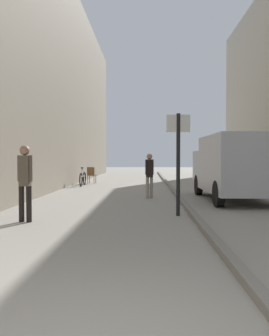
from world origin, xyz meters
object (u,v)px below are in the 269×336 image
at_px(pedestrian_main_foreground, 25,178).
at_px(street_sign_post, 178,155).
at_px(cafe_chair_near_window, 91,174).
at_px(delivery_van, 235,166).
at_px(pedestrian_mid_block, 149,173).
at_px(bicycle_leaning, 83,179).

bearing_deg(pedestrian_main_foreground, street_sign_post, -161.73).
height_order(pedestrian_main_foreground, cafe_chair_near_window, pedestrian_main_foreground).
relative_size(street_sign_post, cafe_chair_near_window, 2.77).
xyz_separation_m(street_sign_post, cafe_chair_near_window, (-3.98, 10.90, -1.00)).
distance_m(pedestrian_main_foreground, delivery_van, 7.20).
bearing_deg(pedestrian_main_foreground, delivery_van, -141.20).
height_order(pedestrian_mid_block, delivery_van, delivery_van).
height_order(pedestrian_mid_block, bicycle_leaning, pedestrian_mid_block).
height_order(pedestrian_main_foreground, delivery_van, delivery_van).
xyz_separation_m(street_sign_post, bicycle_leaning, (-4.16, 9.22, -1.16)).
relative_size(bicycle_leaning, cafe_chair_near_window, 1.88).
xyz_separation_m(pedestrian_mid_block, bicycle_leaning, (-3.47, 5.43, -0.56)).
bearing_deg(pedestrian_main_foreground, bicycle_leaning, -83.69).
xyz_separation_m(bicycle_leaning, cafe_chair_near_window, (0.19, 1.68, 0.17)).
height_order(street_sign_post, cafe_chair_near_window, street_sign_post).
bearing_deg(street_sign_post, pedestrian_main_foreground, 13.39).
relative_size(delivery_van, cafe_chair_near_window, 5.22).
height_order(delivery_van, bicycle_leaning, delivery_van).
height_order(pedestrian_mid_block, cafe_chair_near_window, pedestrian_mid_block).
xyz_separation_m(pedestrian_mid_block, cafe_chair_near_window, (-3.28, 7.11, -0.40)).
distance_m(pedestrian_main_foreground, pedestrian_mid_block, 5.58).
xyz_separation_m(pedestrian_mid_block, delivery_van, (2.95, -0.56, 0.26)).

